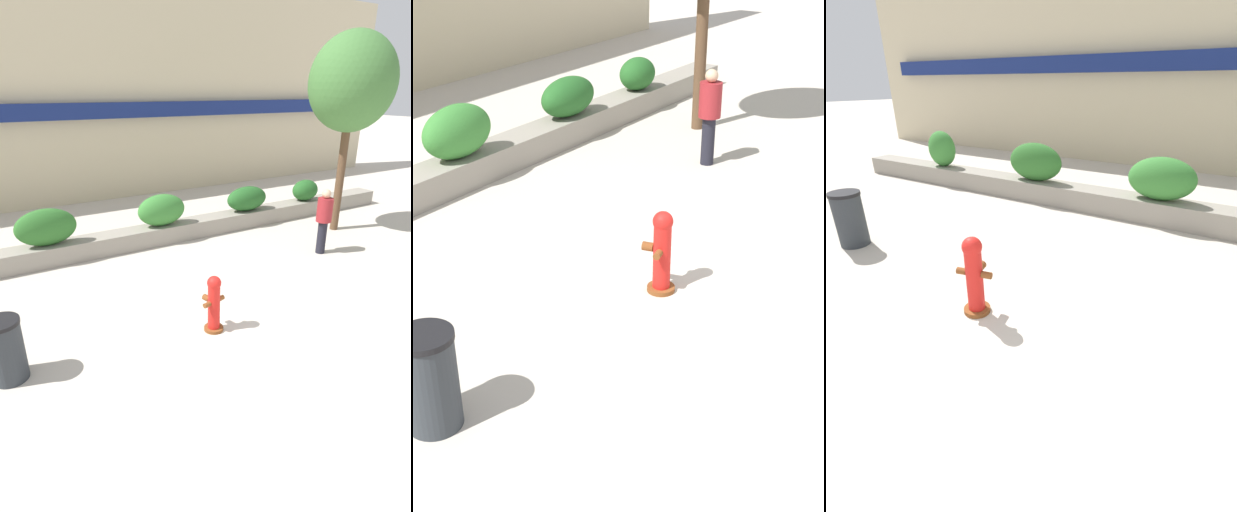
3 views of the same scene
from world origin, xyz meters
The scene contains 11 objects.
ground_plane centered at (0.00, 0.00, 0.00)m, with size 120.00×120.00×0.00m, color beige.
building_facade centered at (0.00, 11.98, 3.99)m, with size 30.00×1.36×8.00m.
planter_wall_low centered at (0.00, 6.00, 0.25)m, with size 18.00×0.70×0.50m, color gray.
hedge_bush_1 centered at (-2.78, 6.00, 0.96)m, with size 1.47×0.58×0.93m, color #2D6B28.
hedge_bush_2 centered at (0.32, 6.00, 0.95)m, with size 1.40×0.70×0.89m, color #387F33.
hedge_bush_3 centered at (3.28, 6.00, 0.88)m, with size 1.42×0.70×0.77m, color #235B23.
hedge_bush_4 centered at (5.77, 6.00, 0.86)m, with size 0.98×0.70×0.71m, color #235B23.
fire_hydrant centered at (-0.84, 1.34, 0.55)m, with size 0.48×0.47×1.08m.
street_tree centered at (5.44, 4.27, 4.22)m, with size 2.51×2.26×5.57m.
pedestrian centered at (3.61, 3.06, 0.99)m, with size 0.52×0.52×1.73m.
trash_bin centered at (-4.19, 1.78, 0.51)m, with size 0.55×0.55×1.01m.
Camera 1 is at (-4.15, -3.95, 4.07)m, focal length 28.00 mm.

